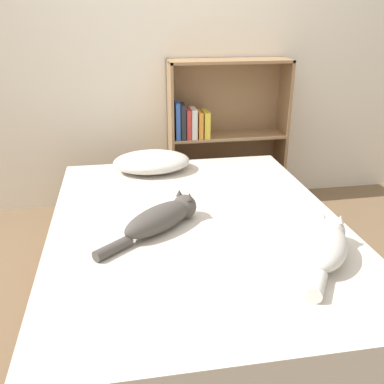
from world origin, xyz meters
The scene contains 7 objects.
ground_plane centered at (0.00, 0.00, 0.00)m, with size 8.00×8.00×0.00m, color brown.
wall_back centered at (0.00, 1.35, 1.25)m, with size 8.00×0.06×2.50m.
bed centered at (0.00, 0.00, 0.22)m, with size 1.50×1.98×0.45m.
pillow centered at (-0.16, 0.78, 0.52)m, with size 0.50×0.36×0.13m.
cat_light centered at (0.48, -0.44, 0.52)m, with size 0.36×0.47×0.16m.
cat_dark centered at (-0.18, -0.05, 0.51)m, with size 0.52×0.45×0.15m.
bookshelf centered at (0.41, 1.22, 0.58)m, with size 0.89×0.26×1.12m.
Camera 1 is at (-0.35, -1.90, 1.44)m, focal length 40.00 mm.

